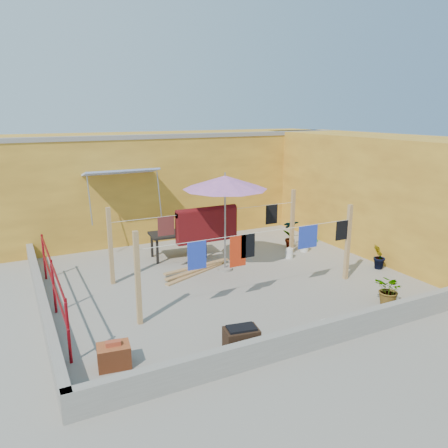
{
  "coord_description": "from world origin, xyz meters",
  "views": [
    {
      "loc": [
        -4.46,
        -8.77,
        3.86
      ],
      "look_at": [
        0.13,
        0.3,
        1.23
      ],
      "focal_mm": 35.0,
      "sensor_mm": 36.0,
      "label": 1
    }
  ],
  "objects": [
    {
      "name": "clothesline_rig",
      "position": [
        -0.06,
        0.5,
        1.07
      ],
      "size": [
        5.09,
        2.35,
        1.8
      ],
      "color": "tan",
      "rests_on": "ground"
    },
    {
      "name": "lumber_pile",
      "position": [
        -0.49,
        0.59,
        0.06
      ],
      "size": [
        1.98,
        0.9,
        0.12
      ],
      "color": "tan",
      "rests_on": "ground"
    },
    {
      "name": "brazier",
      "position": [
        -1.33,
        -3.2,
        0.24
      ],
      "size": [
        0.61,
        0.46,
        0.5
      ],
      "color": "#311D13",
      "rests_on": "ground"
    },
    {
      "name": "green_hose",
      "position": [
        3.7,
        1.52,
        0.03
      ],
      "size": [
        0.52,
        0.52,
        0.08
      ],
      "color": "#197329",
      "rests_on": "ground"
    },
    {
      "name": "red_railing",
      "position": [
        -3.85,
        -0.2,
        0.72
      ],
      "size": [
        0.05,
        4.2,
        1.1
      ],
      "color": "maroon",
      "rests_on": "ground"
    },
    {
      "name": "plant_back_b",
      "position": [
        1.59,
        3.07,
        0.3
      ],
      "size": [
        0.36,
        0.36,
        0.59
      ],
      "primitive_type": "imported",
      "rotation": [
        0.0,
        0.0,
        1.48
      ],
      "color": "#1C5A19",
      "rests_on": "ground"
    },
    {
      "name": "wall_right",
      "position": [
        5.2,
        0.0,
        1.6
      ],
      "size": [
        2.4,
        9.0,
        3.2
      ],
      "primitive_type": "cube",
      "color": "gold",
      "rests_on": "ground"
    },
    {
      "name": "water_jug_b",
      "position": [
        2.91,
        0.74,
        0.16
      ],
      "size": [
        0.24,
        0.24,
        0.37
      ],
      "color": "silver",
      "rests_on": "ground"
    },
    {
      "name": "plant_back_a",
      "position": [
        1.33,
        3.16,
        0.36
      ],
      "size": [
        0.75,
        0.68,
        0.73
      ],
      "primitive_type": "imported",
      "rotation": [
        0.0,
        0.0,
        0.19
      ],
      "color": "#1C5A19",
      "rests_on": "ground"
    },
    {
      "name": "outdoor_table",
      "position": [
        -0.46,
        1.88,
        0.64
      ],
      "size": [
        1.57,
        0.87,
        0.71
      ],
      "color": "black",
      "rests_on": "ground"
    },
    {
      "name": "parapet_left",
      "position": [
        -4.08,
        0.0,
        0.22
      ],
      "size": [
        0.16,
        7.3,
        0.44
      ],
      "primitive_type": "cube",
      "color": "gray",
      "rests_on": "ground"
    },
    {
      "name": "parapet_front",
      "position": [
        0.0,
        -3.58,
        0.22
      ],
      "size": [
        8.3,
        0.16,
        0.44
      ],
      "primitive_type": "cube",
      "color": "gray",
      "rests_on": "ground"
    },
    {
      "name": "wall_back",
      "position": [
        0.5,
        4.69,
        1.61
      ],
      "size": [
        11.0,
        3.27,
        3.21
      ],
      "color": "gold",
      "rests_on": "ground"
    },
    {
      "name": "plant_right_b",
      "position": [
        3.7,
        -1.27,
        0.33
      ],
      "size": [
        0.46,
        0.45,
        0.65
      ],
      "primitive_type": "imported",
      "rotation": [
        0.0,
        0.0,
        3.83
      ],
      "color": "#1C5A19",
      "rests_on": "ground"
    },
    {
      "name": "water_jug_a",
      "position": [
        2.19,
        0.45,
        0.14
      ],
      "size": [
        0.2,
        0.2,
        0.31
      ],
      "color": "silver",
      "rests_on": "ground"
    },
    {
      "name": "ground",
      "position": [
        0.0,
        0.0,
        0.0
      ],
      "size": [
        80.0,
        80.0,
        0.0
      ],
      "primitive_type": "plane",
      "color": "#9E998E",
      "rests_on": "ground"
    },
    {
      "name": "plant_right_a",
      "position": [
        2.77,
        1.24,
        0.44
      ],
      "size": [
        0.53,
        0.42,
        0.88
      ],
      "primitive_type": "imported",
      "rotation": [
        0.0,
        0.0,
        2.89
      ],
      "color": "#1C5A19",
      "rests_on": "ground"
    },
    {
      "name": "patio_umbrella",
      "position": [
        0.22,
        0.42,
        2.2
      ],
      "size": [
        2.25,
        2.25,
        2.45
      ],
      "color": "gray",
      "rests_on": "ground"
    },
    {
      "name": "brick_stack",
      "position": [
        -3.26,
        -2.61,
        0.19
      ],
      "size": [
        0.54,
        0.43,
        0.44
      ],
      "color": "#9B4623",
      "rests_on": "ground"
    },
    {
      "name": "plant_right_c",
      "position": [
        2.31,
        -2.9,
        0.32
      ],
      "size": [
        0.6,
        0.66,
        0.64
      ],
      "primitive_type": "imported",
      "rotation": [
        0.0,
        0.0,
        4.9
      ],
      "color": "#1C5A19",
      "rests_on": "ground"
    },
    {
      "name": "white_basin",
      "position": [
        0.55,
        -3.2,
        0.05
      ],
      "size": [
        0.53,
        0.53,
        0.09
      ],
      "color": "silver",
      "rests_on": "ground"
    }
  ]
}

